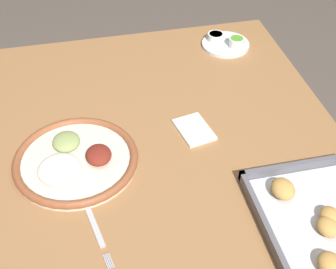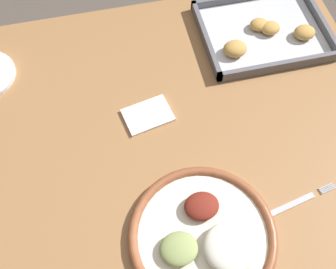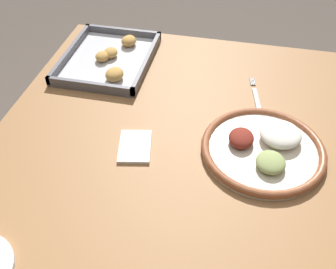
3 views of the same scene
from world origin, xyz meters
name	(u,v)px [view 1 (image 1 of 3)]	position (x,y,z in m)	size (l,w,h in m)	color
dining_table	(167,174)	(0.00, 0.00, 0.65)	(1.07, 0.89, 0.77)	olive
dinner_plate	(75,160)	(0.03, -0.23, 0.78)	(0.30, 0.30, 0.05)	beige
fork	(93,222)	(0.21, -0.21, 0.77)	(0.22, 0.06, 0.00)	#B2B2B7
saucer_plate	(226,42)	(-0.40, 0.28, 0.78)	(0.15, 0.15, 0.04)	silver
baking_tray	(322,223)	(0.32, 0.26, 0.78)	(0.33, 0.26, 0.04)	#595960
napkin	(194,130)	(-0.02, 0.08, 0.77)	(0.12, 0.10, 0.01)	white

